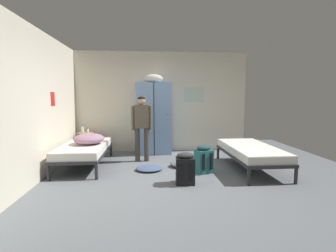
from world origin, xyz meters
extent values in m
plane|color=slate|center=(0.00, 0.00, 0.00)|extent=(7.86, 7.86, 0.00)
cube|color=beige|center=(0.00, 2.49, 1.34)|extent=(4.68, 0.06, 2.69)
cube|color=beige|center=(-2.31, 0.00, 1.34)|extent=(0.06, 4.91, 2.69)
cube|color=#B7CCBC|center=(0.90, 2.45, 1.55)|extent=(0.55, 0.01, 0.40)
cube|color=red|center=(-2.28, 0.86, 1.45)|extent=(0.01, 0.20, 0.28)
cube|color=#7A9ECC|center=(-0.45, 2.18, 0.93)|extent=(0.44, 0.52, 1.85)
cylinder|color=black|center=(-0.33, 1.90, 1.05)|extent=(0.02, 0.03, 0.02)
cube|color=#7A9ECC|center=(0.01, 2.18, 0.93)|extent=(0.44, 0.52, 1.85)
cylinder|color=black|center=(0.13, 1.90, 1.05)|extent=(0.02, 0.03, 0.02)
ellipsoid|color=beige|center=(-0.22, 2.18, 1.96)|extent=(0.48, 0.36, 0.22)
cylinder|color=#99704C|center=(-2.16, 2.05, 0.28)|extent=(0.03, 0.03, 0.55)
cylinder|color=#99704C|center=(-1.81, 2.05, 0.28)|extent=(0.03, 0.03, 0.55)
cylinder|color=#99704C|center=(-2.16, 2.32, 0.28)|extent=(0.03, 0.03, 0.55)
cylinder|color=#99704C|center=(-1.81, 2.32, 0.28)|extent=(0.03, 0.03, 0.55)
cube|color=#99704C|center=(-1.98, 2.18, 0.19)|extent=(0.38, 0.30, 0.02)
cube|color=#99704C|center=(-1.98, 2.18, 0.56)|extent=(0.38, 0.30, 0.02)
cylinder|color=#28282D|center=(-2.15, 0.11, 0.14)|extent=(0.06, 0.06, 0.28)
cylinder|color=#28282D|center=(-1.31, 0.11, 0.14)|extent=(0.06, 0.06, 0.28)
cylinder|color=#28282D|center=(-2.15, 1.95, 0.14)|extent=(0.06, 0.06, 0.28)
cylinder|color=#28282D|center=(-1.31, 1.95, 0.14)|extent=(0.06, 0.06, 0.28)
cube|color=#28282D|center=(-1.73, 1.03, 0.31)|extent=(0.90, 1.90, 0.06)
cube|color=silver|center=(-1.73, 1.03, 0.41)|extent=(0.87, 1.84, 0.14)
cube|color=silver|center=(-1.73, 1.03, 0.49)|extent=(0.86, 1.82, 0.01)
cylinder|color=#28282D|center=(2.15, 1.43, 0.14)|extent=(0.06, 0.06, 0.28)
cylinder|color=#28282D|center=(1.31, 1.43, 0.14)|extent=(0.06, 0.06, 0.28)
cylinder|color=#28282D|center=(2.15, -0.41, 0.14)|extent=(0.06, 0.06, 0.28)
cylinder|color=#28282D|center=(1.31, -0.41, 0.14)|extent=(0.06, 0.06, 0.28)
cube|color=#28282D|center=(1.73, 0.51, 0.31)|extent=(0.90, 1.90, 0.06)
cube|color=silver|center=(1.73, 0.51, 0.41)|extent=(0.87, 1.84, 0.14)
cube|color=white|center=(1.73, 0.51, 0.49)|extent=(0.86, 1.82, 0.01)
ellipsoid|color=gray|center=(-1.63, 1.02, 0.60)|extent=(0.64, 0.67, 0.22)
cylinder|color=#3D3833|center=(-0.41, 1.36, 0.39)|extent=(0.11, 0.11, 0.78)
cylinder|color=#3D3833|center=(-0.62, 1.36, 0.39)|extent=(0.11, 0.11, 0.78)
cube|color=brown|center=(-0.51, 1.36, 1.05)|extent=(0.33, 0.20, 0.53)
cylinder|color=brown|center=(-0.31, 1.36, 1.01)|extent=(0.08, 0.08, 0.55)
cylinder|color=brown|center=(-0.71, 1.36, 1.01)|extent=(0.08, 0.08, 0.55)
sphere|color=tan|center=(-0.51, 1.36, 1.40)|extent=(0.19, 0.19, 0.19)
ellipsoid|color=black|center=(-0.51, 1.36, 1.45)|extent=(0.18, 0.18, 0.10)
cylinder|color=silver|center=(-2.06, 2.20, 0.65)|extent=(0.07, 0.07, 0.16)
cylinder|color=#2666B2|center=(-2.06, 2.20, 0.75)|extent=(0.04, 0.04, 0.04)
cylinder|color=white|center=(-1.91, 2.14, 0.62)|extent=(0.05, 0.05, 0.11)
cylinder|color=black|center=(-1.91, 2.14, 0.69)|extent=(0.03, 0.03, 0.03)
cube|color=#23666B|center=(0.72, 0.36, 0.23)|extent=(0.38, 0.34, 0.46)
ellipsoid|color=#193D42|center=(0.66, 0.50, 0.15)|extent=(0.25, 0.16, 0.20)
ellipsoid|color=#193D42|center=(0.72, 0.36, 0.50)|extent=(0.35, 0.30, 0.10)
cube|color=black|center=(0.85, 0.26, 0.25)|extent=(0.06, 0.04, 0.32)
cube|color=black|center=(0.68, 0.20, 0.25)|extent=(0.06, 0.04, 0.32)
cube|color=black|center=(0.26, -0.24, 0.23)|extent=(0.34, 0.27, 0.46)
ellipsoid|color=#2D2D33|center=(0.27, -0.09, 0.15)|extent=(0.25, 0.10, 0.20)
ellipsoid|color=#2D2D33|center=(0.26, -0.24, 0.50)|extent=(0.30, 0.24, 0.10)
cube|color=black|center=(0.33, -0.38, 0.25)|extent=(0.05, 0.03, 0.32)
cube|color=black|center=(0.16, -0.36, 0.25)|extent=(0.05, 0.03, 0.32)
ellipsoid|color=#42567A|center=(-0.36, 0.61, 0.04)|extent=(0.54, 0.48, 0.08)
ellipsoid|color=slate|center=(0.31, 0.82, 0.06)|extent=(0.43, 0.42, 0.12)
camera|label=1|loc=(-0.38, -4.36, 1.49)|focal=26.69mm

